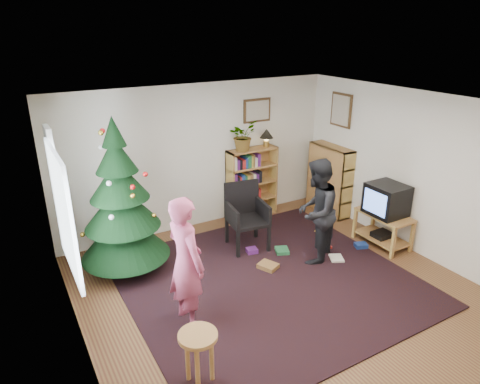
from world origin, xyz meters
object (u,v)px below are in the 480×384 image
stool (198,346)px  person_by_chair (316,212)px  armchair (244,213)px  picture_right (341,110)px  person_standing (186,262)px  crt_tv (387,199)px  bookshelf_back (252,182)px  tv_stand (383,226)px  bookshelf_right (330,179)px  picture_back (257,110)px  table_lamp (267,135)px  potted_plant (243,136)px  christmas_tree (122,210)px

stool → person_by_chair: (2.56, 1.39, 0.31)m
armchair → stool: (-1.88, -2.33, -0.08)m
picture_right → person_standing: 4.29m
picture_right → crt_tv: bearing=-100.0°
crt_tv → stool: (-3.84, -1.20, -0.30)m
bookshelf_back → stool: bookshelf_back is taller
person_standing → person_by_chair: 2.28m
picture_right → tv_stand: (-0.26, -1.47, -1.63)m
bookshelf_back → stool: (-2.60, -3.26, -0.17)m
bookshelf_right → armchair: (-2.09, -0.35, -0.09)m
person_by_chair → picture_back: bearing=-129.6°
stool → table_lamp: size_ratio=1.96×
table_lamp → person_by_chair: bearing=-100.2°
crt_tv → potted_plant: potted_plant is taller
picture_back → person_standing: bearing=-135.7°
christmas_tree → picture_back: bearing=17.5°
christmas_tree → person_by_chair: bearing=-24.0°
bookshelf_back → table_lamp: table_lamp is taller
christmas_tree → table_lamp: christmas_tree is taller
bookshelf_back → potted_plant: bearing=180.0°
stool → christmas_tree: bearing=89.8°
person_standing → tv_stand: bearing=-95.9°
person_by_chair → table_lamp: bearing=-133.8°
armchair → person_by_chair: size_ratio=0.66×
person_by_chair → table_lamp: (0.34, 1.88, 0.72)m
picture_right → tv_stand: picture_right is taller
picture_right → person_standing: size_ratio=0.37×
bookshelf_back → bookshelf_right: (1.36, -0.58, 0.00)m
crt_tv → person_standing: size_ratio=0.35×
armchair → table_lamp: size_ratio=3.23×
bookshelf_back → crt_tv: bearing=-58.9°
crt_tv → christmas_tree: bearing=161.0°
picture_back → bookshelf_back: (-0.17, -0.14, -1.29)m
person_by_chair → potted_plant: 2.03m
bookshelf_back → bookshelf_right: size_ratio=1.00×
picture_right → bookshelf_right: 1.29m
bookshelf_right → table_lamp: bearing=61.3°
armchair → table_lamp: (1.02, 0.93, 0.95)m
picture_back → crt_tv: size_ratio=0.97×
picture_back → table_lamp: (0.13, -0.14, -0.43)m
potted_plant → table_lamp: potted_plant is taller
tv_stand → stool: stool is taller
stool → potted_plant: 4.19m
picture_back → table_lamp: 0.47m
person_by_chair → tv_stand: bearing=138.4°
person_standing → person_by_chair: person_standing is taller
crt_tv → armchair: size_ratio=0.54×
christmas_tree → armchair: size_ratio=2.17×
tv_stand → person_by_chair: size_ratio=0.55×
picture_back → person_by_chair: (-0.21, -2.01, -1.15)m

